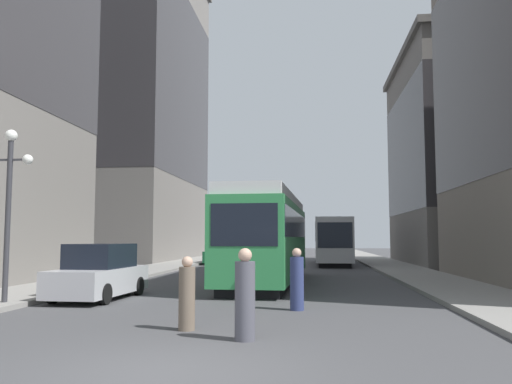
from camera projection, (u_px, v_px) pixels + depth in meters
ground_plane at (164, 372)px, 7.89m from camera, size 200.00×200.00×0.00m
sidewalk_left at (203, 259)px, 48.33m from camera, size 3.30×120.00×0.15m
sidewalk_right at (375, 260)px, 46.70m from camera, size 3.30×120.00×0.15m
streetcar at (268, 236)px, 23.47m from camera, size 3.11×13.34×3.89m
transit_bus at (332, 239)px, 40.97m from camera, size 2.65×12.58×3.45m
parked_car_left_near at (221, 253)px, 40.84m from camera, size 2.08×4.62×1.82m
parked_car_left_mid at (100, 273)px, 17.45m from camera, size 2.03×4.49×1.82m
pedestrian_crossing_near at (245, 297)px, 10.38m from camera, size 0.40×0.40×1.81m
pedestrian_crossing_far at (297, 281)px, 14.72m from camera, size 0.39×0.39×1.73m
pedestrian_on_sidewalk at (187, 296)px, 11.52m from camera, size 0.36×0.36×1.61m
lamp_post_left_near at (9, 187)px, 15.59m from camera, size 1.41×0.36×5.10m
building_left_midblock at (108, 99)px, 50.54m from camera, size 16.19×20.67×29.83m
building_right_corner at (489, 155)px, 40.54m from camera, size 13.54×16.52×16.36m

